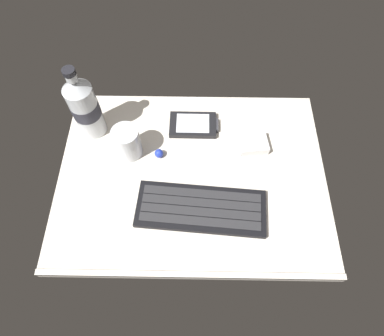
% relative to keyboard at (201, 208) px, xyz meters
% --- Properties ---
extents(ground_plane, '(0.64, 0.48, 0.03)m').
position_rel_keyboard_xyz_m(ground_plane, '(-0.02, 0.09, -0.02)').
color(ground_plane, beige).
extents(keyboard, '(0.30, 0.13, 0.02)m').
position_rel_keyboard_xyz_m(keyboard, '(0.00, 0.00, 0.00)').
color(keyboard, black).
rests_on(keyboard, ground_plane).
extents(handheld_device, '(0.13, 0.08, 0.02)m').
position_rel_keyboard_xyz_m(handheld_device, '(-0.02, 0.23, -0.00)').
color(handheld_device, black).
rests_on(handheld_device, ground_plane).
extents(juice_cup, '(0.06, 0.06, 0.09)m').
position_rel_keyboard_xyz_m(juice_cup, '(-0.18, 0.15, 0.03)').
color(juice_cup, silver).
rests_on(juice_cup, ground_plane).
extents(water_bottle, '(0.07, 0.07, 0.21)m').
position_rel_keyboard_xyz_m(water_bottle, '(-0.28, 0.22, 0.08)').
color(water_bottle, silver).
rests_on(water_bottle, ground_plane).
extents(charger_block, '(0.08, 0.06, 0.02)m').
position_rel_keyboard_xyz_m(charger_block, '(0.13, 0.17, 0.00)').
color(charger_block, white).
rests_on(charger_block, ground_plane).
extents(trackball_mouse, '(0.02, 0.02, 0.02)m').
position_rel_keyboard_xyz_m(trackball_mouse, '(-0.10, 0.14, 0.00)').
color(trackball_mouse, '#2338B2').
rests_on(trackball_mouse, ground_plane).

